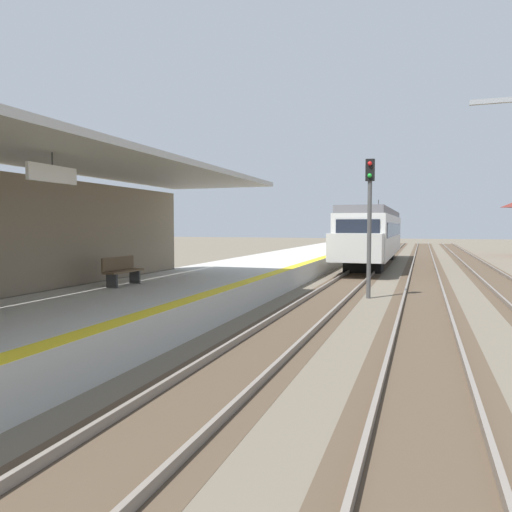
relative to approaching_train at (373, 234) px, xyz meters
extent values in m
cube|color=#B7B5AD|center=(-4.40, -19.64, -1.73)|extent=(5.00, 80.00, 0.90)
cube|color=yellow|center=(-2.15, -19.64, -1.27)|extent=(0.50, 80.00, 0.01)
cube|color=white|center=(-4.10, -26.55, 1.64)|extent=(0.08, 1.40, 0.36)
cylinder|color=#333333|center=(-4.10, -26.55, 1.96)|extent=(0.03, 0.03, 0.27)
cube|color=#4C3D2D|center=(0.00, -15.64, -2.17)|extent=(2.34, 120.00, 0.01)
cube|color=slate|center=(-0.72, -15.64, -2.09)|extent=(0.08, 120.00, 0.15)
cube|color=slate|center=(0.72, -15.64, -2.09)|extent=(0.08, 120.00, 0.15)
cube|color=#4C3D2D|center=(3.40, -15.64, -2.17)|extent=(2.34, 120.00, 0.01)
cube|color=slate|center=(2.68, -15.64, -2.09)|extent=(0.08, 120.00, 0.15)
cube|color=slate|center=(4.12, -15.64, -2.09)|extent=(0.08, 120.00, 0.15)
cube|color=slate|center=(6.08, -15.64, -2.09)|extent=(0.08, 120.00, 0.15)
cube|color=silver|center=(0.00, 0.38, -0.11)|extent=(2.90, 18.00, 2.70)
cube|color=slate|center=(0.00, 0.38, 1.46)|extent=(2.67, 18.00, 0.44)
cube|color=black|center=(0.00, -8.64, 0.30)|extent=(2.32, 0.06, 1.21)
cube|color=silver|center=(0.00, -9.42, -0.58)|extent=(2.78, 1.60, 1.49)
cube|color=black|center=(1.46, 0.38, 0.30)|extent=(0.04, 15.84, 0.86)
cylinder|color=#333333|center=(0.00, 3.98, 2.13)|extent=(0.06, 0.06, 0.90)
cube|color=black|center=(0.00, -5.47, -1.82)|extent=(2.17, 2.20, 0.72)
cube|color=black|center=(0.00, 6.23, -1.82)|extent=(2.17, 2.20, 0.72)
cylinder|color=#4C4C4C|center=(1.40, -16.36, 0.02)|extent=(0.16, 0.16, 4.40)
cube|color=black|center=(1.40, -16.36, 2.62)|extent=(0.32, 0.24, 0.80)
sphere|color=red|center=(1.40, -16.50, 2.84)|extent=(0.16, 0.16, 0.16)
sphere|color=green|center=(1.40, -16.50, 2.40)|extent=(0.16, 0.16, 0.16)
cube|color=brown|center=(-5.36, -22.22, -0.84)|extent=(0.44, 1.60, 0.06)
cube|color=brown|center=(-5.56, -22.22, -0.60)|extent=(0.06, 1.60, 0.40)
cube|color=#333333|center=(-5.36, -22.82, -1.06)|extent=(0.36, 0.08, 0.44)
cube|color=#333333|center=(-5.36, -21.62, -1.06)|extent=(0.36, 0.08, 0.44)
camera|label=1|loc=(3.29, -34.86, 0.55)|focal=33.98mm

